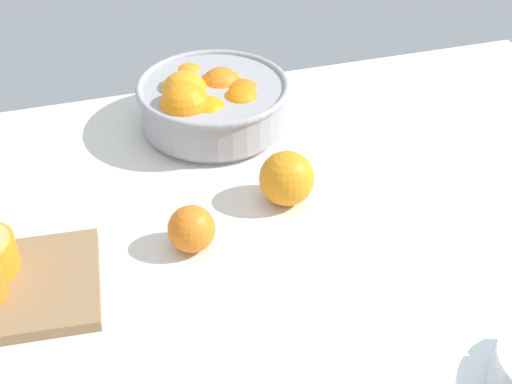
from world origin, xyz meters
TOP-DOWN VIEW (x-y plane):
  - ground_plane at (0.00, 0.00)cm, footprint 134.32×98.38cm
  - fruit_bowl at (-2.39, 33.07)cm, footprint 26.27×26.27cm
  - loose_orange_1 at (-12.43, 3.92)cm, footprint 6.68×6.68cm
  - loose_orange_3 at (3.49, 10.15)cm, footprint 8.33×8.33cm

SIDE VIEW (x-z plane):
  - ground_plane at x=0.00cm, z-range -3.00..0.00cm
  - loose_orange_1 at x=-12.43cm, z-range 0.00..6.68cm
  - loose_orange_3 at x=3.49cm, z-range 0.00..8.33cm
  - fruit_bowl at x=-2.39cm, z-range -0.64..11.00cm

